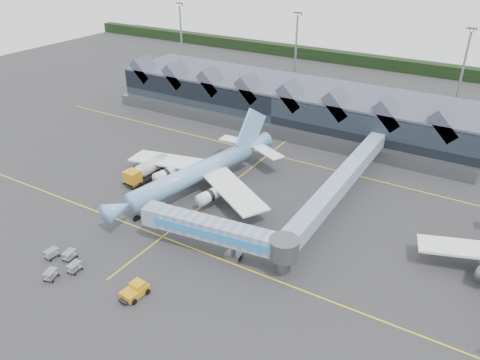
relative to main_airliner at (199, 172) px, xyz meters
The scene contains 10 objects.
ground 9.27m from the main_airliner, 63.47° to the right, with size 260.00×260.00×0.00m, color #2D2D2F.
taxi_stripes 5.81m from the main_airliner, 32.28° to the left, with size 120.00×60.00×0.01m.
tree_line_far 102.48m from the main_airliner, 87.88° to the left, with size 260.00×4.00×4.00m, color black.
terminal 39.79m from the main_airliner, 91.83° to the left, with size 90.00×22.25×12.52m.
light_masts 61.15m from the main_airliner, 65.81° to the left, with size 132.40×42.56×22.45m.
main_airliner is the anchor object (origin of this frame).
jet_bridge 21.12m from the main_airliner, 43.77° to the right, with size 24.55×6.30×5.74m.
fuel_truck 11.20m from the main_airliner, behind, with size 3.86×11.00×3.66m.
pushback_tug 29.55m from the main_airliner, 71.53° to the right, with size 2.85×4.20×1.78m.
baggage_carts 29.19m from the main_airliner, 97.53° to the right, with size 6.78×6.57×1.37m.
Camera 1 is at (41.85, -53.71, 42.89)m, focal length 35.00 mm.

